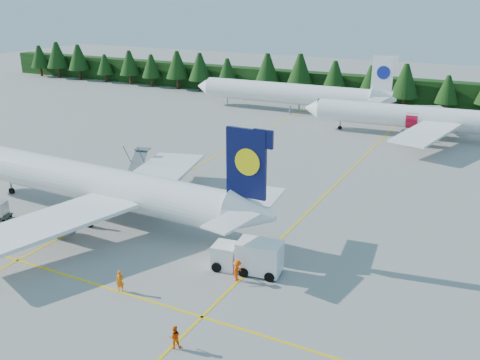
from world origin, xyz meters
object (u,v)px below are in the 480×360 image
at_px(airstairs, 132,180).
at_px(airliner_navy, 87,183).
at_px(airliner_red, 409,117).
at_px(service_truck, 247,256).

bearing_deg(airstairs, airliner_navy, -96.97).
height_order(airliner_navy, airstairs, airliner_navy).
xyz_separation_m(airliner_red, service_truck, (-3.52, -54.76, -1.89)).
distance_m(airliner_red, service_truck, 54.91).
xyz_separation_m(airliner_navy, service_truck, (21.69, -3.58, -2.19)).
bearing_deg(airstairs, airliner_red, 44.04).
bearing_deg(service_truck, airstairs, 143.63).
relative_size(airliner_red, airstairs, 5.75).
bearing_deg(service_truck, airliner_navy, 163.34).
distance_m(airliner_navy, airliner_red, 57.05).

